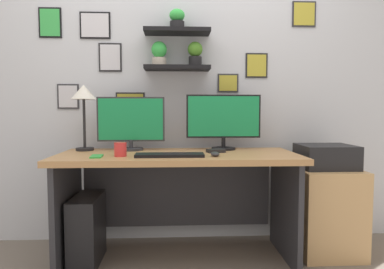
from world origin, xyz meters
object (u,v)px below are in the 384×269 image
monitor_left (131,123)px  printer (326,156)px  keyboard (170,155)px  cell_phone (97,156)px  computer_tower_left (87,230)px  desk (178,182)px  computer_mouse (215,154)px  monitor_right (223,120)px  coffee_mug (120,149)px  drawer_cabinet (324,210)px  scissors_tray (216,151)px  desk_lamp (84,98)px

monitor_left → printer: 1.46m
keyboard → cell_phone: bearing=179.8°
printer → computer_tower_left: (-1.71, -0.11, -0.48)m
desk → computer_mouse: size_ratio=18.23×
printer → computer_mouse: bearing=-163.7°
desk → monitor_right: size_ratio=2.93×
cell_phone → printer: size_ratio=0.37×
coffee_mug → drawer_cabinet: (1.45, 0.22, -0.48)m
cell_phone → scissors_tray: (0.79, 0.20, 0.01)m
cell_phone → drawer_cabinet: (1.60, 0.24, -0.44)m
keyboard → computer_tower_left: bearing=166.4°
monitor_left → drawer_cabinet: 1.57m
desk → scissors_tray: scissors_tray is taller
desk → printer: bearing=1.4°
desk → drawer_cabinet: desk is taller
keyboard → cell_phone: keyboard is taller
monitor_left → monitor_right: 0.69m
monitor_right → computer_mouse: 0.45m
computer_mouse → coffee_mug: coffee_mug is taller
computer_mouse → cell_phone: 0.76m
scissors_tray → cell_phone: bearing=-165.6°
desk → monitor_left: size_ratio=3.29×
computer_mouse → desk_lamp: desk_lamp is taller
keyboard → computer_tower_left: 0.79m
desk → keyboard: bearing=-104.0°
monitor_left → keyboard: bearing=-52.6°
monitor_right → cell_phone: bearing=-156.3°
desk_lamp → printer: desk_lamp is taller
desk → keyboard: keyboard is taller
computer_mouse → monitor_right: bearing=74.3°
keyboard → computer_mouse: computer_mouse is taller
desk_lamp → computer_tower_left: (0.06, -0.23, -0.91)m
computer_tower_left → desk_lamp: bearing=105.0°
desk_lamp → drawer_cabinet: 1.95m
monitor_left → coffee_mug: (-0.03, -0.35, -0.16)m
monitor_left → keyboard: (0.29, -0.38, -0.20)m
computer_mouse → drawer_cabinet: computer_mouse is taller
printer → cell_phone: bearing=-171.3°
desk → scissors_tray: (0.27, -0.02, 0.22)m
computer_mouse → scissors_tray: computer_mouse is taller
desk_lamp → coffee_mug: 0.58m
monitor_right → computer_mouse: monitor_right is taller
monitor_left → coffee_mug: size_ratio=5.54×
keyboard → computer_tower_left: keyboard is taller
computer_tower_left → monitor_right: bearing=14.1°
computer_mouse → scissors_tray: bearing=82.0°
drawer_cabinet → computer_tower_left: drawer_cabinet is taller
monitor_right → cell_phone: size_ratio=3.99×
desk → computer_mouse: computer_mouse is taller
scissors_tray → drawer_cabinet: (0.81, 0.04, -0.45)m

